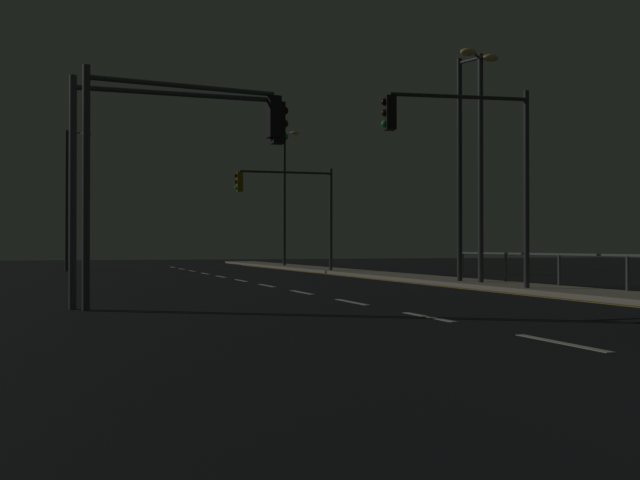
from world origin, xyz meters
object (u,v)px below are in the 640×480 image
object	(u,v)px
traffic_light_overhead_east	(288,197)
street_lamp_mid_block	(478,145)
street_lamp_across_street	(286,187)
street_lamp_far_end	(465,148)
traffic_light_far_left	(176,146)
traffic_light_near_right	(181,141)
traffic_light_near_left	(466,147)
street_lamp_corner	(70,188)

from	to	relation	value
traffic_light_overhead_east	street_lamp_mid_block	world-z (taller)	street_lamp_mid_block
street_lamp_across_street	street_lamp_far_end	size ratio (longest dim) A/B	1.10
traffic_light_overhead_east	traffic_light_far_left	world-z (taller)	traffic_light_overhead_east
traffic_light_far_left	street_lamp_far_end	world-z (taller)	street_lamp_far_end
traffic_light_far_left	traffic_light_near_right	world-z (taller)	traffic_light_near_right
traffic_light_near_left	street_lamp_mid_block	distance (m)	3.71
street_lamp_across_street	street_lamp_mid_block	xyz separation A→B (m)	(-0.29, -24.00, -0.46)
street_lamp_across_street	street_lamp_mid_block	world-z (taller)	street_lamp_across_street
traffic_light_near_right	street_lamp_mid_block	bearing A→B (deg)	27.18
traffic_light_overhead_east	street_lamp_mid_block	bearing A→B (deg)	-80.15
street_lamp_across_street	traffic_light_far_left	bearing A→B (deg)	-110.41
traffic_light_near_right	street_lamp_mid_block	distance (m)	11.84
traffic_light_near_right	street_lamp_far_end	bearing A→B (deg)	31.29
traffic_light_far_left	street_lamp_far_end	xyz separation A→B (m)	(10.63, 6.16, 1.17)
street_lamp_across_street	street_lamp_corner	bearing A→B (deg)	-165.14
traffic_light_far_left	traffic_light_near_left	xyz separation A→B (m)	(8.40, 2.14, 0.61)
traffic_light_near_right	traffic_light_far_left	bearing A→B (deg)	102.27
traffic_light_near_right	street_lamp_across_street	bearing A→B (deg)	69.86
street_lamp_far_end	traffic_light_near_right	bearing A→B (deg)	-148.71
traffic_light_overhead_east	street_lamp_far_end	distance (m)	13.30
traffic_light_near_left	traffic_light_near_right	distance (m)	8.70
traffic_light_near_left	street_lamp_across_street	bearing A→B (deg)	84.83
traffic_light_near_right	street_lamp_far_end	world-z (taller)	street_lamp_far_end
traffic_light_near_right	street_lamp_far_end	xyz separation A→B (m)	(10.57, 6.43, 1.09)
traffic_light_far_left	street_lamp_mid_block	xyz separation A→B (m)	(10.55, 5.12, 1.12)
traffic_light_far_left	traffic_light_near_right	bearing A→B (deg)	-77.73
street_lamp_far_end	traffic_light_overhead_east	bearing A→B (deg)	100.96
street_lamp_across_street	traffic_light_near_left	bearing A→B (deg)	-95.17
traffic_light_overhead_east	street_lamp_across_street	world-z (taller)	street_lamp_across_street
street_lamp_corner	street_lamp_mid_block	bearing A→B (deg)	-58.36
traffic_light_overhead_east	street_lamp_mid_block	distance (m)	14.30
traffic_light_far_left	traffic_light_near_right	xyz separation A→B (m)	(0.06, -0.26, 0.07)
traffic_light_overhead_east	traffic_light_near_right	size ratio (longest dim) A/B	1.01
street_lamp_mid_block	street_lamp_far_end	size ratio (longest dim) A/B	0.99
street_lamp_corner	street_lamp_far_end	world-z (taller)	street_lamp_far_end
traffic_light_near_left	street_lamp_corner	size ratio (longest dim) A/B	0.75
traffic_light_overhead_east	street_lamp_across_street	size ratio (longest dim) A/B	0.60
traffic_light_overhead_east	street_lamp_across_street	distance (m)	10.39
traffic_light_near_left	street_lamp_mid_block	xyz separation A→B (m)	(2.15, 2.98, 0.51)
traffic_light_near_right	street_lamp_corner	world-z (taller)	street_lamp_corner
street_lamp_mid_block	street_lamp_far_end	world-z (taller)	street_lamp_far_end
street_lamp_far_end	traffic_light_far_left	bearing A→B (deg)	-149.89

